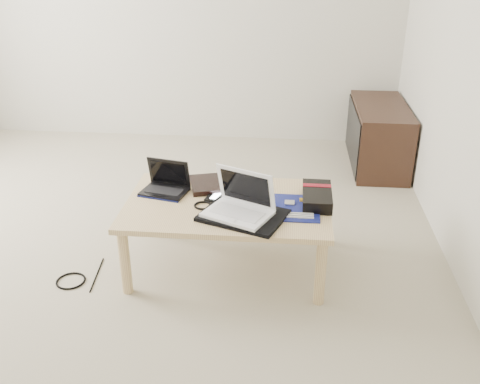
# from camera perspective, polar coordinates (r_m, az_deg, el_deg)

# --- Properties ---
(ground) EXTENTS (4.00, 4.00, 0.00)m
(ground) POSITION_cam_1_polar(r_m,az_deg,el_deg) (3.36, -13.68, -5.54)
(ground) COLOR #B0A58F
(ground) RESTS_ON ground
(coffee_table) EXTENTS (1.10, 0.70, 0.40)m
(coffee_table) POSITION_cam_1_polar(r_m,az_deg,el_deg) (2.91, -1.33, -2.00)
(coffee_table) COLOR #D9C183
(coffee_table) RESTS_ON ground
(media_cabinet) EXTENTS (0.41, 0.90, 0.50)m
(media_cabinet) POSITION_cam_1_polar(r_m,az_deg,el_deg) (4.46, 14.46, 5.85)
(media_cabinet) COLOR #362016
(media_cabinet) RESTS_ON ground
(book) EXTENTS (0.35, 0.32, 0.03)m
(book) POSITION_cam_1_polar(r_m,az_deg,el_deg) (3.07, -2.53, 0.89)
(book) COLOR black
(book) RESTS_ON coffee_table
(netbook) EXTENTS (0.28, 0.23, 0.18)m
(netbook) POSITION_cam_1_polar(r_m,az_deg,el_deg) (3.02, -7.94, 0.71)
(netbook) COLOR black
(netbook) RESTS_ON coffee_table
(tablet) EXTENTS (0.30, 0.25, 0.01)m
(tablet) POSITION_cam_1_polar(r_m,az_deg,el_deg) (2.94, -0.85, -0.48)
(tablet) COLOR black
(tablet) RESTS_ON coffee_table
(remote) EXTENTS (0.07, 0.24, 0.02)m
(remote) POSITION_cam_1_polar(r_m,az_deg,el_deg) (2.97, 1.93, -0.07)
(remote) COLOR #AFAFB4
(remote) RESTS_ON coffee_table
(neoprene_sleeve) EXTENTS (0.49, 0.43, 0.02)m
(neoprene_sleeve) POSITION_cam_1_polar(r_m,az_deg,el_deg) (2.73, 0.35, -2.51)
(neoprene_sleeve) COLOR black
(neoprene_sleeve) RESTS_ON coffee_table
(white_laptop) EXTENTS (0.39, 0.34, 0.23)m
(white_laptop) POSITION_cam_1_polar(r_m,az_deg,el_deg) (2.72, 0.03, -1.36)
(white_laptop) COLOR white
(white_laptop) RESTS_ON neoprene_sleeve
(motherboard) EXTENTS (0.25, 0.32, 0.01)m
(motherboard) POSITION_cam_1_polar(r_m,az_deg,el_deg) (2.84, 5.96, -1.68)
(motherboard) COLOR #0D1456
(motherboard) RESTS_ON coffee_table
(gpu_box) EXTENTS (0.16, 0.31, 0.07)m
(gpu_box) POSITION_cam_1_polar(r_m,az_deg,el_deg) (2.91, 8.21, -0.45)
(gpu_box) COLOR black
(gpu_box) RESTS_ON coffee_table
(cable_coil) EXTENTS (0.11, 0.11, 0.01)m
(cable_coil) POSITION_cam_1_polar(r_m,az_deg,el_deg) (2.85, -3.99, -1.44)
(cable_coil) COLOR black
(cable_coil) RESTS_ON coffee_table
(floor_cable_coil) EXTENTS (0.20, 0.20, 0.01)m
(floor_cable_coil) POSITION_cam_1_polar(r_m,az_deg,el_deg) (3.09, -17.60, -9.03)
(floor_cable_coil) COLOR black
(floor_cable_coil) RESTS_ON ground
(floor_cable_trail) EXTENTS (0.04, 0.32, 0.01)m
(floor_cable_trail) POSITION_cam_1_polar(r_m,az_deg,el_deg) (3.10, -15.02, -8.50)
(floor_cable_trail) COLOR black
(floor_cable_trail) RESTS_ON ground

